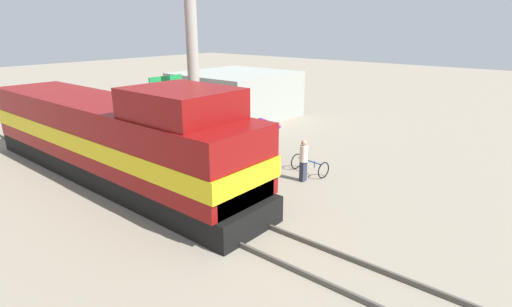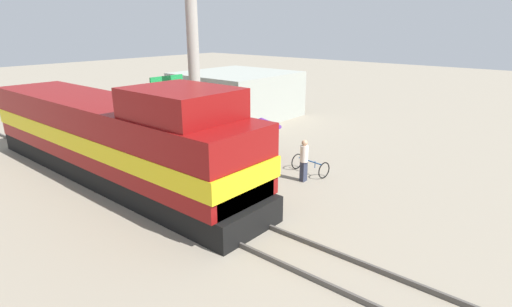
{
  "view_description": "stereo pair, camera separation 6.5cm",
  "coord_description": "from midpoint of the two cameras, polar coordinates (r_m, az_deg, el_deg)",
  "views": [
    {
      "loc": [
        -8.43,
        -11.5,
        6.3
      ],
      "look_at": [
        1.2,
        -3.44,
        2.25
      ],
      "focal_mm": 28.0,
      "sensor_mm": 36.0,
      "label": 1
    },
    {
      "loc": [
        -8.39,
        -11.55,
        6.3
      ],
      "look_at": [
        1.2,
        -3.44,
        2.25
      ],
      "focal_mm": 28.0,
      "sensor_mm": 36.0,
      "label": 2
    }
  ],
  "objects": [
    {
      "name": "person_bystander",
      "position": [
        16.73,
        6.98,
        -0.77
      ],
      "size": [
        0.34,
        0.34,
        1.81
      ],
      "color": "#2D3347",
      "rests_on": "ground_plane"
    },
    {
      "name": "ground_plane",
      "position": [
        15.59,
        -12.54,
        -6.4
      ],
      "size": [
        120.0,
        120.0,
        0.0
      ],
      "primitive_type": "plane",
      "color": "gray"
    },
    {
      "name": "utility_pole",
      "position": [
        20.36,
        -8.95,
        15.91
      ],
      "size": [
        1.8,
        0.57,
        11.28
      ],
      "color": "#9E998E",
      "rests_on": "ground_plane"
    },
    {
      "name": "locomotive",
      "position": [
        17.48,
        -19.25,
        2.01
      ],
      "size": [
        3.12,
        16.11,
        4.34
      ],
      "color": "black",
      "rests_on": "ground_plane"
    },
    {
      "name": "vendor_umbrella",
      "position": [
        19.19,
        0.86,
        4.5
      ],
      "size": [
        1.97,
        1.97,
        2.08
      ],
      "color": "#4C4C4C",
      "rests_on": "ground_plane"
    },
    {
      "name": "bicycle",
      "position": [
        17.83,
        7.85,
        -1.71
      ],
      "size": [
        0.95,
        1.71,
        0.73
      ],
      "rotation": [
        0.0,
        0.0,
        -0.15
      ],
      "color": "black",
      "rests_on": "ground_plane"
    },
    {
      "name": "rail_near",
      "position": [
        15.19,
        -14.71,
        -6.94
      ],
      "size": [
        0.08,
        37.17,
        0.15
      ],
      "primitive_type": "cube",
      "color": "#4C4742",
      "rests_on": "ground_plane"
    },
    {
      "name": "building_block_distant",
      "position": [
        28.71,
        -2.7,
        8.4
      ],
      "size": [
        7.15,
        6.95,
        3.15
      ],
      "primitive_type": "cube",
      "color": "#999E93",
      "rests_on": "ground_plane"
    },
    {
      "name": "shrub_cluster",
      "position": [
        19.95,
        -1.97,
        0.81
      ],
      "size": [
        0.89,
        0.89,
        0.89
      ],
      "primitive_type": "sphere",
      "color": "#236028",
      "rests_on": "ground_plane"
    },
    {
      "name": "billboard_sign",
      "position": [
        22.03,
        -12.42,
        8.29
      ],
      "size": [
        2.09,
        0.12,
        3.75
      ],
      "color": "#595959",
      "rests_on": "ground_plane"
    },
    {
      "name": "rail_far",
      "position": [
        15.96,
        -10.52,
        -5.39
      ],
      "size": [
        0.08,
        37.17,
        0.15
      ],
      "primitive_type": "cube",
      "color": "#4C4742",
      "rests_on": "ground_plane"
    }
  ]
}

